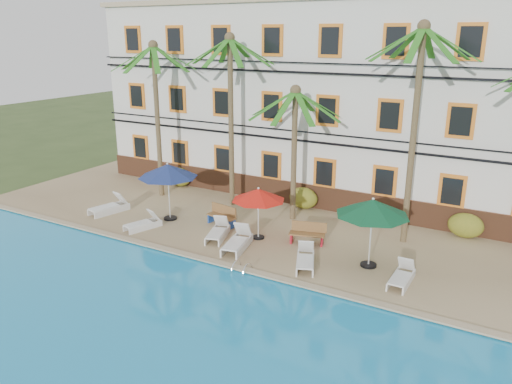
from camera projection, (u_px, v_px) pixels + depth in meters
The scene contains 24 objects.
ground at pixel (224, 259), 20.33m from camera, with size 100.00×100.00×0.00m, color #384C23.
pool_deck at pixel (279, 218), 24.44m from camera, with size 30.00×12.00×0.25m, color tan.
swimming_pool at pixel (92, 346), 14.50m from camera, with size 26.00×12.00×0.20m, color #1C93D2.
pool_coping at pixel (211, 261), 19.50m from camera, with size 30.00×0.35×0.06m, color tan.
hotel_building at pixel (322, 99), 26.99m from camera, with size 25.40×6.44×10.22m.
palm_a at pixel (156, 99), 25.98m from camera, with size 4.33×4.33×8.21m.
palm_b at pixel (231, 99), 24.42m from camera, with size 4.33×4.33×8.59m.
palm_c at pixel (295, 133), 22.78m from camera, with size 4.33×4.33×6.35m.
palm_d at pixel (416, 108), 19.68m from camera, with size 4.33×4.33×9.04m.
shrub_left at pixel (179, 177), 29.02m from camera, with size 1.50×0.90×1.10m, color #2E5618.
shrub_mid at pixel (304, 198), 25.31m from camera, with size 1.50×0.90×1.10m, color #2E5618.
shrub_right at pixel (466, 225), 21.68m from camera, with size 1.50×0.90×1.10m, color #2E5618.
umbrella_blue at pixel (168, 171), 23.26m from camera, with size 2.81×2.81×2.80m.
umbrella_red at pixel (258, 195), 21.15m from camera, with size 2.32×2.32×2.33m.
umbrella_green at pixel (373, 208), 18.42m from camera, with size 2.78×2.78×2.77m.
lounger_a at pixel (110, 207), 24.79m from camera, with size 1.17×2.10×0.94m.
lounger_b at pixel (143, 223), 22.75m from camera, with size 1.11×1.80×0.80m.
lounger_c at pixel (218, 232), 21.70m from camera, with size 1.21×1.98×0.88m.
lounger_d at pixel (237, 241), 20.60m from camera, with size 1.12×2.15×0.97m.
lounger_e at pixel (305, 259), 19.06m from camera, with size 1.31×1.94×0.87m.
lounger_f at pixel (402, 276), 17.76m from camera, with size 0.63×1.73×0.82m.
bench_left at pixel (223, 215), 23.15m from camera, with size 1.56×0.72×0.93m.
bench_right at pixel (307, 233), 21.11m from camera, with size 1.57×0.87×0.93m.
pool_ladder at pixel (242, 271), 18.74m from camera, with size 0.54×0.74×0.74m.
Camera 1 is at (10.29, -15.50, 8.76)m, focal length 35.00 mm.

